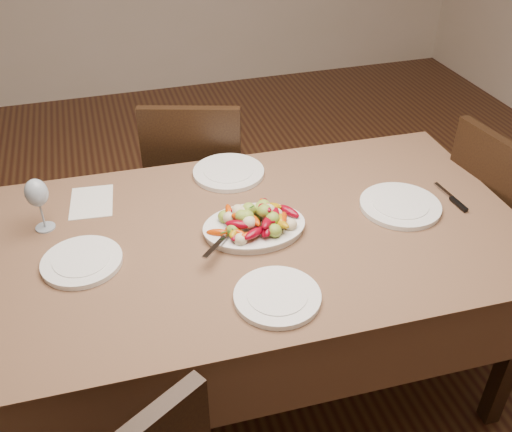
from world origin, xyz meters
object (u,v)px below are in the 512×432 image
(chair_right, at_px, (509,231))
(plate_right, at_px, (400,206))
(plate_left, at_px, (82,262))
(plate_far, at_px, (229,173))
(chair_far, at_px, (199,183))
(plate_near, at_px, (277,297))
(wine_glass, at_px, (39,203))
(serving_platter, at_px, (254,229))
(dining_table, at_px, (256,311))

(chair_right, height_order, plate_right, chair_right)
(plate_left, distance_m, plate_far, 0.70)
(plate_right, height_order, plate_far, same)
(plate_left, xyz_separation_m, plate_right, (1.11, -0.01, 0.00))
(chair_far, relative_size, chair_right, 1.00)
(plate_left, bearing_deg, chair_right, 2.14)
(chair_far, relative_size, plate_left, 3.77)
(plate_left, height_order, plate_near, same)
(chair_right, distance_m, plate_far, 1.21)
(chair_right, bearing_deg, wine_glass, 78.52)
(serving_platter, bearing_deg, chair_far, 92.51)
(plate_left, bearing_deg, serving_platter, 0.88)
(chair_right, xyz_separation_m, plate_far, (-1.13, 0.33, 0.29))
(serving_platter, relative_size, plate_near, 1.31)
(serving_platter, distance_m, plate_far, 0.39)
(plate_right, xyz_separation_m, plate_far, (-0.53, 0.40, 0.00))
(dining_table, bearing_deg, plate_near, -96.11)
(dining_table, relative_size, plate_left, 7.30)
(chair_right, relative_size, plate_near, 3.71)
(chair_far, height_order, chair_right, same)
(dining_table, height_order, chair_right, chair_right)
(dining_table, xyz_separation_m, serving_platter, (-0.01, -0.00, 0.39))
(plate_near, bearing_deg, chair_right, 18.43)
(serving_platter, relative_size, plate_left, 1.33)
(serving_platter, relative_size, plate_right, 1.16)
(plate_left, relative_size, plate_near, 0.98)
(serving_platter, bearing_deg, plate_left, -179.12)
(serving_platter, xyz_separation_m, plate_left, (-0.57, -0.01, -0.00))
(chair_far, height_order, plate_left, chair_far)
(dining_table, height_order, chair_far, chair_far)
(chair_right, height_order, plate_near, chair_right)
(dining_table, distance_m, chair_far, 0.81)
(chair_right, distance_m, plate_near, 1.27)
(plate_near, bearing_deg, wine_glass, 139.31)
(plate_far, xyz_separation_m, plate_near, (-0.04, -0.72, 0.00))
(chair_far, xyz_separation_m, serving_platter, (0.04, -0.81, 0.30))
(dining_table, height_order, plate_left, plate_left)
(dining_table, height_order, serving_platter, serving_platter)
(dining_table, bearing_deg, plate_right, -1.76)
(serving_platter, bearing_deg, dining_table, 13.50)
(dining_table, height_order, plate_right, plate_right)
(plate_far, bearing_deg, chair_far, 96.09)
(chair_far, relative_size, plate_far, 3.41)
(dining_table, relative_size, chair_far, 1.94)
(plate_left, bearing_deg, wine_glass, 115.60)
(serving_platter, height_order, plate_near, serving_platter)
(plate_left, height_order, plate_right, same)
(plate_right, height_order, plate_near, same)
(plate_left, height_order, plate_far, same)
(plate_near, bearing_deg, chair_far, 90.31)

